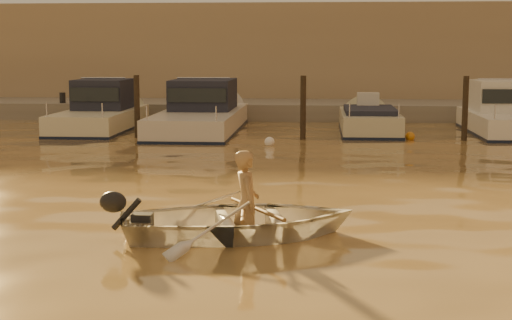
# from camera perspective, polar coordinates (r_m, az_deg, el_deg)

# --- Properties ---
(ground_plane) EXTENTS (160.00, 160.00, 0.00)m
(ground_plane) POSITION_cam_1_polar(r_m,az_deg,el_deg) (11.17, 2.92, -6.68)
(ground_plane) COLOR olive
(ground_plane) RESTS_ON ground
(dinghy) EXTENTS (4.15, 3.42, 0.75)m
(dinghy) POSITION_cam_1_polar(r_m,az_deg,el_deg) (12.00, -1.16, -4.38)
(dinghy) COLOR silver
(dinghy) RESTS_ON ground_plane
(person) EXTENTS (0.53, 0.67, 1.62)m
(person) POSITION_cam_1_polar(r_m,az_deg,el_deg) (11.97, -0.69, -3.15)
(person) COLOR #A17A50
(person) RESTS_ON dinghy
(outboard_motor) EXTENTS (0.97, 0.62, 0.70)m
(outboard_motor) POSITION_cam_1_polar(r_m,az_deg,el_deg) (11.86, -8.35, -4.49)
(outboard_motor) COLOR black
(outboard_motor) RESTS_ON dinghy
(oar_port) EXTENTS (1.00, 1.90, 0.13)m
(oar_port) POSITION_cam_1_polar(r_m,az_deg,el_deg) (12.01, 0.02, -3.56)
(oar_port) COLOR brown
(oar_port) RESTS_ON dinghy
(oar_starboard) EXTENTS (0.24, 2.10, 0.13)m
(oar_starboard) POSITION_cam_1_polar(r_m,az_deg,el_deg) (11.98, -0.92, -3.59)
(oar_starboard) COLOR brown
(oar_starboard) RESTS_ON dinghy
(moored_boat_1) EXTENTS (2.23, 6.65, 1.75)m
(moored_boat_1) POSITION_cam_1_polar(r_m,az_deg,el_deg) (27.96, -11.32, 3.43)
(moored_boat_1) COLOR beige
(moored_boat_1) RESTS_ON ground_plane
(moored_boat_2) EXTENTS (2.61, 8.64, 1.75)m
(moored_boat_2) POSITION_cam_1_polar(r_m,az_deg,el_deg) (27.20, -4.07, 3.44)
(moored_boat_2) COLOR silver
(moored_boat_2) RESTS_ON ground_plane
(moored_boat_3) EXTENTS (1.90, 5.56, 0.95)m
(moored_boat_3) POSITION_cam_1_polar(r_m,az_deg,el_deg) (26.98, 8.23, 2.48)
(moored_boat_3) COLOR beige
(moored_boat_3) RESTS_ON ground_plane
(moored_boat_4) EXTENTS (2.04, 6.37, 1.75)m
(moored_boat_4) POSITION_cam_1_polar(r_m,az_deg,el_deg) (27.58, 17.44, 3.15)
(moored_boat_4) COLOR white
(moored_boat_4) RESTS_ON ground_plane
(piling_1) EXTENTS (0.18, 0.18, 2.20)m
(piling_1) POSITION_cam_1_polar(r_m,az_deg,el_deg) (25.35, -8.65, 3.64)
(piling_1) COLOR #2D2319
(piling_1) RESTS_ON ground_plane
(piling_2) EXTENTS (0.18, 0.18, 2.20)m
(piling_2) POSITION_cam_1_polar(r_m,az_deg,el_deg) (24.68, 3.44, 3.60)
(piling_2) COLOR #2D2319
(piling_2) RESTS_ON ground_plane
(piling_3) EXTENTS (0.18, 0.18, 2.20)m
(piling_3) POSITION_cam_1_polar(r_m,az_deg,el_deg) (25.08, 14.96, 3.41)
(piling_3) COLOR #2D2319
(piling_3) RESTS_ON ground_plane
(fender_b) EXTENTS (0.30, 0.30, 0.30)m
(fender_b) POSITION_cam_1_polar(r_m,az_deg,el_deg) (25.49, -10.70, 1.81)
(fender_b) COLOR orange
(fender_b) RESTS_ON ground_plane
(fender_c) EXTENTS (0.30, 0.30, 0.30)m
(fender_c) POSITION_cam_1_polar(r_m,az_deg,el_deg) (23.16, 0.99, 1.33)
(fender_c) COLOR white
(fender_c) RESTS_ON ground_plane
(fender_d) EXTENTS (0.30, 0.30, 0.30)m
(fender_d) POSITION_cam_1_polar(r_m,az_deg,el_deg) (25.03, 11.14, 1.69)
(fender_d) COLOR orange
(fender_d) RESTS_ON ground_plane
(quay) EXTENTS (52.00, 4.00, 1.00)m
(quay) POSITION_cam_1_polar(r_m,az_deg,el_deg) (32.41, 4.08, 3.36)
(quay) COLOR gray
(quay) RESTS_ON ground_plane
(waterfront_building) EXTENTS (46.00, 7.00, 4.80)m
(waterfront_building) POSITION_cam_1_polar(r_m,az_deg,el_deg) (37.80, 4.20, 7.46)
(waterfront_building) COLOR #9E8466
(waterfront_building) RESTS_ON quay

